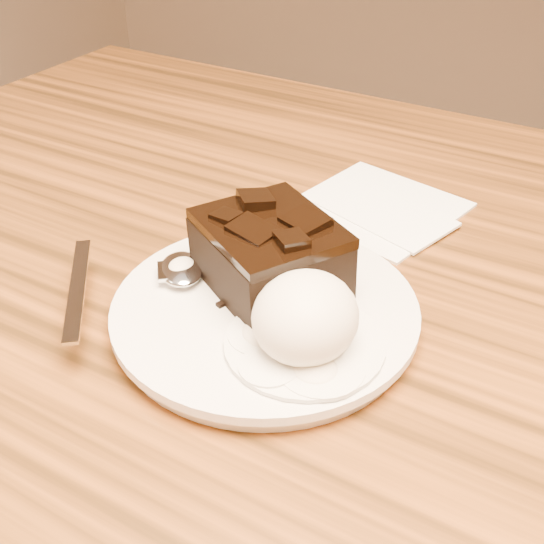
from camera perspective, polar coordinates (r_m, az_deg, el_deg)
The scene contains 8 objects.
plate at distance 0.49m, azimuth -0.59°, elevation -3.54°, with size 0.22×0.22×0.02m, color white.
brownie at distance 0.50m, azimuth -0.19°, elevation 1.22°, with size 0.10×0.08×0.05m, color black.
ice_cream_scoop at distance 0.44m, azimuth 2.79°, elevation -3.77°, with size 0.07×0.07×0.06m, color #F2E4CC.
melt_puddle at distance 0.45m, azimuth 2.71°, elevation -6.06°, with size 0.11×0.11×0.00m, color white.
spoon at distance 0.52m, azimuth -7.53°, elevation 0.10°, with size 0.03×0.19×0.01m, color silver, non-canonical shape.
napkin at distance 0.65m, azimuth 8.70°, elevation 5.46°, with size 0.13×0.13×0.01m, color white.
crumb_a at distance 0.49m, azimuth 3.41°, elevation -2.42°, with size 0.01×0.01×0.00m, color black.
crumb_b at distance 0.49m, azimuth -4.33°, elevation -2.74°, with size 0.01×0.01×0.00m, color black.
Camera 1 is at (0.16, -0.40, 1.06)m, focal length 45.20 mm.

